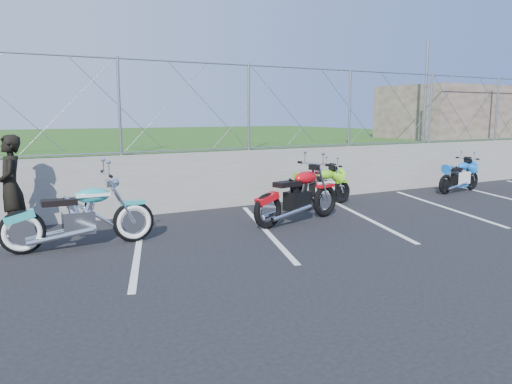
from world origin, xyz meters
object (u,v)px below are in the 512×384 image
cruiser_turquoise (82,218)px  sportbike_green (321,188)px  person_standing (11,187)px  naked_orange (299,198)px  sportbike_blue (460,178)px

cruiser_turquoise → sportbike_green: (5.60, 1.16, -0.07)m
cruiser_turquoise → person_standing: person_standing is taller
naked_orange → sportbike_blue: (6.07, 1.08, -0.10)m
sportbike_blue → person_standing: person_standing is taller
naked_orange → cruiser_turquoise: bearing=165.3°
sportbike_green → sportbike_blue: size_ratio=1.03×
naked_orange → sportbike_blue: bearing=-3.1°
naked_orange → sportbike_green: (1.47, 1.27, -0.09)m
sportbike_green → naked_orange: bearing=-141.5°
cruiser_turquoise → sportbike_green: size_ratio=1.30×
naked_orange → person_standing: (-5.07, 1.37, 0.40)m
cruiser_turquoise → sportbike_blue: cruiser_turquoise is taller
cruiser_turquoise → sportbike_green: cruiser_turquoise is taller
cruiser_turquoise → naked_orange: cruiser_turquoise is taller
cruiser_turquoise → naked_orange: 4.13m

